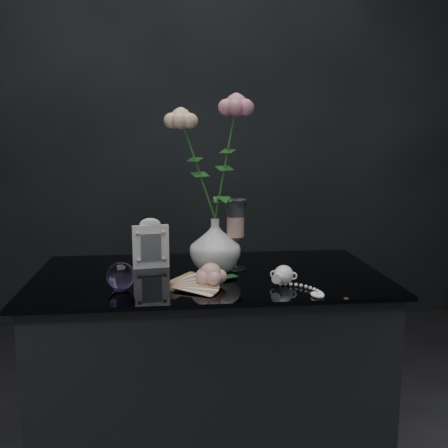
{
  "coord_description": "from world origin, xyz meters",
  "views": [
    {
      "loc": [
        -0.12,
        -1.49,
        1.18
      ],
      "look_at": [
        0.04,
        0.01,
        0.92
      ],
      "focal_mm": 42.0,
      "sensor_mm": 36.0,
      "label": 1
    }
  ],
  "objects_px": {
    "wine_glass": "(235,235)",
    "pearl_jar": "(284,274)",
    "loose_rose": "(211,275)",
    "picture_frame": "(151,243)",
    "paperweight": "(121,276)",
    "vase": "(215,245)"
  },
  "relations": [
    {
      "from": "paperweight",
      "to": "vase",
      "type": "bearing_deg",
      "value": 31.45
    },
    {
      "from": "picture_frame",
      "to": "loose_rose",
      "type": "relative_size",
      "value": 0.83
    },
    {
      "from": "picture_frame",
      "to": "loose_rose",
      "type": "xyz_separation_m",
      "value": [
        0.17,
        -0.22,
        -0.05
      ]
    },
    {
      "from": "picture_frame",
      "to": "loose_rose",
      "type": "distance_m",
      "value": 0.29
    },
    {
      "from": "vase",
      "to": "picture_frame",
      "type": "distance_m",
      "value": 0.21
    },
    {
      "from": "pearl_jar",
      "to": "picture_frame",
      "type": "bearing_deg",
      "value": 173.39
    },
    {
      "from": "picture_frame",
      "to": "paperweight",
      "type": "xyz_separation_m",
      "value": [
        -0.08,
        -0.23,
        -0.04
      ]
    },
    {
      "from": "wine_glass",
      "to": "paperweight",
      "type": "distance_m",
      "value": 0.39
    },
    {
      "from": "wine_glass",
      "to": "pearl_jar",
      "type": "xyz_separation_m",
      "value": [
        0.11,
        -0.18,
        -0.08
      ]
    },
    {
      "from": "vase",
      "to": "picture_frame",
      "type": "height_order",
      "value": "vase"
    },
    {
      "from": "paperweight",
      "to": "wine_glass",
      "type": "bearing_deg",
      "value": 28.31
    },
    {
      "from": "vase",
      "to": "loose_rose",
      "type": "xyz_separation_m",
      "value": [
        -0.03,
        -0.16,
        -0.05
      ]
    },
    {
      "from": "wine_glass",
      "to": "loose_rose",
      "type": "bearing_deg",
      "value": -117.53
    },
    {
      "from": "vase",
      "to": "pearl_jar",
      "type": "bearing_deg",
      "value": -42.2
    },
    {
      "from": "loose_rose",
      "to": "pearl_jar",
      "type": "relative_size",
      "value": 0.97
    },
    {
      "from": "vase",
      "to": "pearl_jar",
      "type": "height_order",
      "value": "vase"
    },
    {
      "from": "paperweight",
      "to": "loose_rose",
      "type": "xyz_separation_m",
      "value": [
        0.25,
        0.01,
        -0.01
      ]
    },
    {
      "from": "vase",
      "to": "pearl_jar",
      "type": "xyz_separation_m",
      "value": [
        0.18,
        -0.16,
        -0.05
      ]
    },
    {
      "from": "paperweight",
      "to": "pearl_jar",
      "type": "bearing_deg",
      "value": 0.62
    },
    {
      "from": "pearl_jar",
      "to": "loose_rose",
      "type": "bearing_deg",
      "value": -156.16
    },
    {
      "from": "paperweight",
      "to": "loose_rose",
      "type": "distance_m",
      "value": 0.25
    },
    {
      "from": "wine_glass",
      "to": "loose_rose",
      "type": "relative_size",
      "value": 1.14
    }
  ]
}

